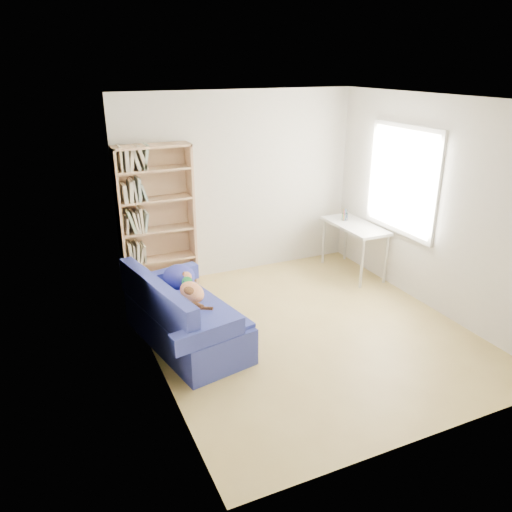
{
  "coord_description": "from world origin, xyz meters",
  "views": [
    {
      "loc": [
        -2.63,
        -4.47,
        2.95
      ],
      "look_at": [
        -0.45,
        0.42,
        0.85
      ],
      "focal_mm": 35.0,
      "sensor_mm": 36.0,
      "label": 1
    }
  ],
  "objects": [
    {
      "name": "pen_cup",
      "position": [
        1.45,
        1.45,
        0.81
      ],
      "size": [
        0.09,
        0.09,
        0.17
      ],
      "color": "white",
      "rests_on": "desk"
    },
    {
      "name": "desk",
      "position": [
        1.48,
        1.21,
        0.67
      ],
      "size": [
        0.5,
        1.1,
        0.75
      ],
      "color": "silver",
      "rests_on": "ground"
    },
    {
      "name": "sofa",
      "position": [
        -1.37,
        0.33,
        0.32
      ],
      "size": [
        1.09,
        1.79,
        0.81
      ],
      "rotation": [
        0.0,
        0.0,
        0.2
      ],
      "color": "navy",
      "rests_on": "ground"
    },
    {
      "name": "bookshelf",
      "position": [
        -1.25,
        1.83,
        0.91
      ],
      "size": [
        0.99,
        0.31,
        1.97
      ],
      "color": "tan",
      "rests_on": "ground"
    },
    {
      "name": "ground",
      "position": [
        0.0,
        0.0,
        0.0
      ],
      "size": [
        4.0,
        4.0,
        0.0
      ],
      "primitive_type": "plane",
      "color": "tan",
      "rests_on": "ground"
    },
    {
      "name": "room_shell",
      "position": [
        0.1,
        0.03,
        1.64
      ],
      "size": [
        3.54,
        4.04,
        2.62
      ],
      "color": "silver",
      "rests_on": "ground"
    }
  ]
}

